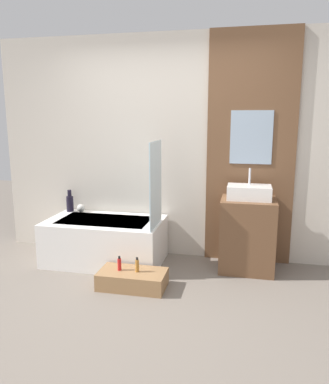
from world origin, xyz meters
The scene contains 12 objects.
ground_plane centered at (0.00, 0.00, 0.00)m, with size 12.00×12.00×0.00m, color slate.
wall_tiled_back centered at (0.00, 1.58, 1.30)m, with size 4.20×0.06×2.60m, color beige.
wall_wood_accent centered at (0.95, 1.53, 1.31)m, with size 0.97×0.04×2.60m.
bathtub centered at (-0.66, 1.14, 0.25)m, with size 1.32×0.77×0.50m.
glass_shower_screen centered at (-0.02, 1.03, 0.96)m, with size 0.01×0.50×0.92m, color silver.
wooden_step_bench centered at (-0.15, 0.55, 0.08)m, with size 0.66×0.36×0.17m, color #997047.
vanity_cabinet centered at (0.95, 1.26, 0.40)m, with size 0.58×0.50×0.80m, color brown.
sink centered at (0.95, 1.26, 0.87)m, with size 0.46×0.30×0.32m.
vase_tall_dark centered at (-1.22, 1.44, 0.61)m, with size 0.09×0.09×0.27m.
vase_round_light centered at (-1.08, 1.43, 0.55)m, with size 0.10×0.10×0.10m, color silver.
bottle_soap_primary centered at (-0.28, 0.55, 0.23)m, with size 0.04×0.04×0.15m.
bottle_soap_secondary centered at (-0.10, 0.55, 0.23)m, with size 0.04×0.04×0.15m.
Camera 1 is at (0.89, -2.76, 1.66)m, focal length 35.00 mm.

